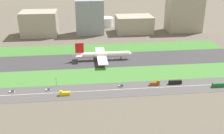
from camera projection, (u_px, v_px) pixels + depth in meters
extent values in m
plane|color=#5B564C|center=(111.00, 60.00, 294.86)|extent=(800.00, 800.00, 0.00)
cube|color=#38383D|center=(111.00, 60.00, 294.84)|extent=(280.00, 46.00, 0.10)
cube|color=#3D7A33|center=(108.00, 48.00, 332.65)|extent=(280.00, 36.00, 0.10)
cube|color=#427F38|center=(116.00, 74.00, 257.03)|extent=(280.00, 36.00, 0.10)
cube|color=#4C4C4F|center=(121.00, 89.00, 227.53)|extent=(280.00, 28.00, 0.10)
cube|color=silver|center=(121.00, 89.00, 227.51)|extent=(266.00, 0.50, 0.01)
cylinder|color=white|center=(103.00, 54.00, 291.54)|extent=(56.00, 6.00, 6.00)
cone|color=white|center=(130.00, 53.00, 294.76)|extent=(4.00, 5.70, 5.70)
cone|color=white|center=(75.00, 55.00, 287.97)|extent=(5.00, 5.40, 5.40)
cube|color=red|center=(79.00, 48.00, 285.89)|extent=(9.00, 0.80, 11.00)
cube|color=white|center=(79.00, 55.00, 288.38)|extent=(6.00, 16.00, 0.60)
cube|color=white|center=(100.00, 51.00, 305.60)|extent=(10.00, 26.00, 1.00)
cylinder|color=gray|center=(102.00, 55.00, 301.00)|extent=(5.00, 3.20, 3.20)
cube|color=white|center=(102.00, 60.00, 277.94)|extent=(10.00, 26.00, 1.00)
cylinder|color=gray|center=(103.00, 60.00, 284.40)|extent=(5.00, 3.20, 3.20)
cylinder|color=black|center=(121.00, 58.00, 295.35)|extent=(1.00, 1.00, 3.20)
cylinder|color=black|center=(99.00, 58.00, 296.05)|extent=(1.00, 1.00, 3.20)
cylinder|color=black|center=(100.00, 60.00, 289.60)|extent=(1.00, 1.00, 3.20)
cube|color=#99999E|center=(121.00, 86.00, 231.96)|extent=(4.40, 1.80, 1.10)
cube|color=#333D4C|center=(122.00, 85.00, 231.67)|extent=(2.20, 1.66, 0.90)
cube|color=silver|center=(48.00, 90.00, 225.37)|extent=(4.40, 1.80, 1.10)
cube|color=#333D4C|center=(49.00, 89.00, 225.09)|extent=(2.20, 1.66, 0.90)
cube|color=brown|center=(155.00, 84.00, 234.82)|extent=(8.40, 2.50, 2.80)
cube|color=brown|center=(158.00, 81.00, 234.42)|extent=(2.00, 2.30, 1.20)
cube|color=yellow|center=(65.00, 94.00, 217.38)|extent=(8.40, 2.50, 2.80)
cube|color=yellow|center=(61.00, 92.00, 216.30)|extent=(2.00, 2.30, 1.20)
cube|color=#19662D|center=(219.00, 85.00, 231.29)|extent=(11.60, 2.50, 3.00)
cube|color=#19662D|center=(219.00, 83.00, 230.63)|extent=(10.80, 2.30, 0.50)
cube|color=silver|center=(12.00, 92.00, 222.23)|extent=(4.40, 1.80, 1.10)
cube|color=#333D4C|center=(13.00, 91.00, 221.94)|extent=(2.20, 1.66, 0.90)
cube|color=black|center=(175.00, 82.00, 236.75)|extent=(11.60, 2.50, 3.00)
cube|color=black|center=(175.00, 81.00, 236.11)|extent=(10.80, 2.30, 0.50)
cylinder|color=#4C4C51|center=(56.00, 83.00, 232.51)|extent=(0.24, 0.24, 6.00)
cube|color=black|center=(56.00, 79.00, 231.17)|extent=(0.36, 0.36, 1.20)
sphere|color=#19D826|center=(56.00, 79.00, 230.88)|extent=(0.24, 0.24, 0.24)
cube|color=#9E998E|center=(39.00, 23.00, 384.00)|extent=(49.66, 39.97, 33.99)
cube|color=gray|center=(90.00, 17.00, 388.90)|extent=(39.47, 27.65, 48.84)
cube|color=#9E998E|center=(134.00, 24.00, 400.46)|extent=(52.70, 37.82, 24.41)
cube|color=#9E998E|center=(184.00, 13.00, 402.96)|extent=(50.03, 31.85, 54.52)
cylinder|color=silver|center=(88.00, 22.00, 436.43)|extent=(18.92, 18.92, 15.19)
cylinder|color=silver|center=(105.00, 22.00, 439.76)|extent=(25.91, 25.91, 14.03)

